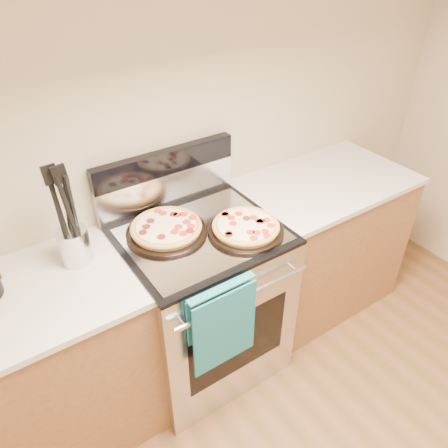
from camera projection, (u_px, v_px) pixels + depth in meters
wall_back at (158, 123)px, 2.07m from camera, size 4.00×0.00×4.00m
range_body at (202, 302)px, 2.35m from camera, size 0.76×0.68×0.90m
oven_window at (238, 343)px, 2.13m from camera, size 0.56×0.01×0.40m
cooktop at (199, 234)px, 2.09m from camera, size 0.76×0.68×0.02m
backsplash_lower at (167, 188)px, 2.24m from camera, size 0.76×0.06×0.18m
backsplash_upper at (165, 162)px, 2.15m from camera, size 0.76×0.06×0.12m
oven_handle at (245, 296)px, 1.90m from camera, size 0.70×0.03×0.03m
dish_towel at (222, 324)px, 1.90m from camera, size 0.32×0.05×0.42m
foil_sheet at (202, 234)px, 2.06m from camera, size 0.70×0.55×0.01m
cabinet_left at (33, 378)px, 1.98m from camera, size 1.00×0.62×0.88m
countertop_left at (4, 307)px, 1.71m from camera, size 1.02×0.64×0.03m
cabinet_right at (317, 245)px, 2.78m from camera, size 1.00×0.62×0.88m
countertop_right at (326, 183)px, 2.52m from camera, size 1.02×0.64×0.03m
pepperoni_pizza_back at (166, 229)px, 2.05m from camera, size 0.44×0.44×0.05m
pepperoni_pizza_front at (246, 228)px, 2.06m from camera, size 0.44×0.44×0.05m
utensil_crock at (75, 246)px, 1.88m from camera, size 0.16×0.16×0.17m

